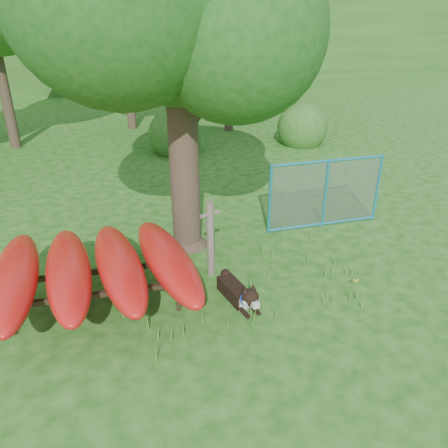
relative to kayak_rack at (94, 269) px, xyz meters
name	(u,v)px	position (x,y,z in m)	size (l,w,h in m)	color
ground	(244,311)	(2.09, -1.06, -0.76)	(80.00, 80.00, 0.00)	#194F0F
wooden_post	(211,237)	(2.06, 0.20, 0.00)	(0.39, 0.15, 1.43)	brown
kayak_rack	(94,269)	(0.00, 0.00, 0.00)	(3.12, 3.34, 0.99)	black
husky_dog	(240,294)	(2.13, -0.82, -0.57)	(0.34, 1.20, 0.53)	black
fence_section	(325,194)	(5.14, 1.00, 0.02)	(2.64, 0.51, 2.59)	teal
wildflower_clump	(356,281)	(4.13, -1.31, -0.60)	(0.09, 0.09, 0.19)	#4B842B
bg_tree_c	(123,20)	(3.59, 11.94, 3.35)	(4.00, 4.00, 6.12)	#37281E
shrub_right	(301,144)	(8.59, 6.94, -0.76)	(1.80, 1.80, 1.80)	#275A1D
shrub_mid	(176,152)	(4.09, 7.94, -0.76)	(1.80, 1.80, 1.80)	#275A1D
wooded_hillside	(48,36)	(2.09, 26.94, 2.24)	(80.00, 12.00, 6.00)	#275A1D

